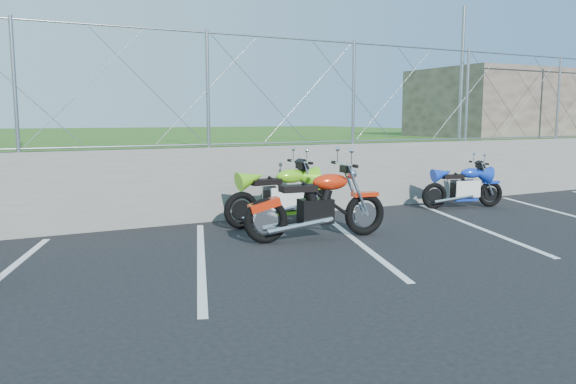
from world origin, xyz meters
TOP-DOWN VIEW (x-y plane):
  - ground at (0.00, 0.00)m, footprint 90.00×90.00m
  - retaining_wall at (0.00, 3.50)m, footprint 30.00×0.22m
  - grass_field at (0.00, 13.50)m, footprint 30.00×20.00m
  - stone_building at (10.50, 5.50)m, footprint 5.00×3.00m
  - chain_link_fence at (0.00, 3.50)m, footprint 28.00×0.03m
  - sign_pole at (7.20, 3.90)m, footprint 0.08×0.08m
  - parking_lines at (1.20, 1.00)m, footprint 18.29×4.31m
  - naked_orange at (1.95, 1.31)m, footprint 2.27×0.77m
  - sportbike_green at (1.98, 2.60)m, footprint 2.08×0.74m
  - sportbike_blue at (6.04, 2.51)m, footprint 1.75×0.66m

SIDE VIEW (x-z plane):
  - ground at x=0.00m, z-range 0.00..0.00m
  - parking_lines at x=1.20m, z-range 0.00..0.01m
  - sportbike_blue at x=6.04m, z-range -0.06..0.86m
  - sportbike_green at x=1.98m, z-range -0.07..1.00m
  - naked_orange at x=1.95m, z-range -0.08..1.05m
  - retaining_wall at x=0.00m, z-range 0.00..1.30m
  - grass_field at x=0.00m, z-range 0.00..1.30m
  - stone_building at x=10.50m, z-range 1.30..3.10m
  - chain_link_fence at x=0.00m, z-range 1.30..3.30m
  - sign_pole at x=7.20m, z-range 1.30..4.30m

